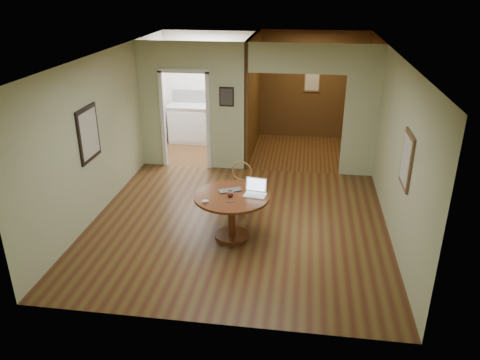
# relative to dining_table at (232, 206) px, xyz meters

# --- Properties ---
(floor) EXTENTS (5.00, 5.00, 0.00)m
(floor) POSITION_rel_dining_table_xyz_m (0.04, 0.42, -0.55)
(floor) COLOR #492414
(floor) RESTS_ON ground
(room_shell) EXTENTS (5.20, 7.50, 5.00)m
(room_shell) POSITION_rel_dining_table_xyz_m (-0.43, 3.51, 0.74)
(room_shell) COLOR white
(room_shell) RESTS_ON ground
(dining_table) EXTENTS (1.19, 1.19, 0.74)m
(dining_table) POSITION_rel_dining_table_xyz_m (0.00, 0.00, 0.00)
(dining_table) COLOR brown
(dining_table) RESTS_ON ground
(chair) EXTENTS (0.44, 0.44, 0.94)m
(chair) POSITION_rel_dining_table_xyz_m (0.01, 0.88, -0.03)
(chair) COLOR olive
(chair) RESTS_ON ground
(open_laptop) EXTENTS (0.37, 0.34, 0.24)m
(open_laptop) POSITION_rel_dining_table_xyz_m (0.36, 0.11, 0.26)
(open_laptop) COLOR white
(open_laptop) RESTS_ON dining_table
(closed_laptop) EXTENTS (0.43, 0.37, 0.03)m
(closed_laptop) POSITION_rel_dining_table_xyz_m (-0.02, 0.10, 0.21)
(closed_laptop) COLOR silver
(closed_laptop) RESTS_ON dining_table
(mouse) EXTENTS (0.13, 0.10, 0.05)m
(mouse) POSITION_rel_dining_table_xyz_m (-0.35, -0.31, 0.22)
(mouse) COLOR white
(mouse) RESTS_ON dining_table
(wine_glass) EXTENTS (0.10, 0.10, 0.11)m
(wine_glass) POSITION_rel_dining_table_xyz_m (-0.01, -0.06, 0.25)
(wine_glass) COLOR white
(wine_glass) RESTS_ON dining_table
(pen) EXTENTS (0.13, 0.05, 0.01)m
(pen) POSITION_rel_dining_table_xyz_m (0.03, -0.24, 0.20)
(pen) COLOR navy
(pen) RESTS_ON dining_table
(kitchen_cabinet) EXTENTS (2.06, 0.60, 0.94)m
(kitchen_cabinet) POSITION_rel_dining_table_xyz_m (-1.31, 4.62, -0.08)
(kitchen_cabinet) COLOR white
(kitchen_cabinet) RESTS_ON ground
(grocery_bag) EXTENTS (0.40, 0.37, 0.34)m
(grocery_bag) POSITION_rel_dining_table_xyz_m (-0.51, 4.62, 0.56)
(grocery_bag) COLOR beige
(grocery_bag) RESTS_ON kitchen_cabinet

